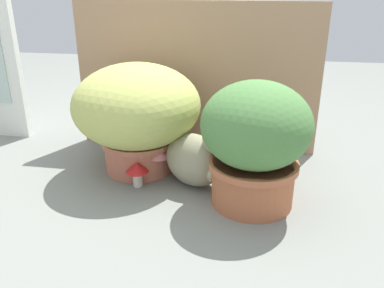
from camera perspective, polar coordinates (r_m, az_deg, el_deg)
name	(u,v)px	position (r m, az deg, el deg)	size (l,w,h in m)	color
ground_plane	(143,187)	(1.64, -7.17, -6.20)	(6.00, 6.00, 0.00)	gray
cardboard_backdrop	(196,78)	(1.91, 0.56, 9.48)	(1.17, 0.03, 0.71)	tan
grass_planter	(137,111)	(1.70, -7.97, 4.69)	(0.54, 0.54, 0.48)	#B9674E
leafy_planter	(255,140)	(1.43, 9.14, 0.52)	(0.40, 0.40, 0.47)	#B3623D
cat	(197,158)	(1.59, 0.76, -2.09)	(0.34, 0.29, 0.32)	gray
mushroom_ornament_pink	(158,154)	(1.66, -4.96, -1.50)	(0.10, 0.10, 0.15)	silver
mushroom_ornament_red	(137,170)	(1.62, -7.95, -3.69)	(0.09, 0.09, 0.11)	silver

